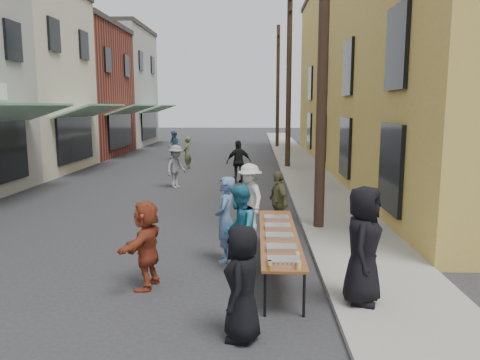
# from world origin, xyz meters

# --- Properties ---
(ground) EXTENTS (120.00, 120.00, 0.00)m
(ground) POSITION_xyz_m (0.00, 0.00, 0.00)
(ground) COLOR #28282B
(ground) RESTS_ON ground
(sidewalk) EXTENTS (2.20, 60.00, 0.10)m
(sidewalk) POSITION_xyz_m (5.00, 15.00, 0.05)
(sidewalk) COLOR gray
(sidewalk) RESTS_ON ground
(storefront_row) EXTENTS (8.00, 37.00, 9.00)m
(storefront_row) POSITION_xyz_m (-10.00, 14.96, 4.12)
(storefront_row) COLOR maroon
(storefront_row) RESTS_ON ground
(building_ochre) EXTENTS (10.00, 28.00, 10.00)m
(building_ochre) POSITION_xyz_m (11.10, 14.00, 5.00)
(building_ochre) COLOR gold
(building_ochre) RESTS_ON ground
(utility_pole_near) EXTENTS (0.26, 0.26, 9.00)m
(utility_pole_near) POSITION_xyz_m (4.30, 3.00, 4.50)
(utility_pole_near) COLOR #2D2116
(utility_pole_near) RESTS_ON ground
(utility_pole_mid) EXTENTS (0.26, 0.26, 9.00)m
(utility_pole_mid) POSITION_xyz_m (4.30, 15.00, 4.50)
(utility_pole_mid) COLOR #2D2116
(utility_pole_mid) RESTS_ON ground
(utility_pole_far) EXTENTS (0.26, 0.26, 9.00)m
(utility_pole_far) POSITION_xyz_m (4.30, 27.00, 4.50)
(utility_pole_far) COLOR #2D2116
(utility_pole_far) RESTS_ON ground
(serving_table) EXTENTS (0.70, 4.00, 0.75)m
(serving_table) POSITION_xyz_m (3.14, -0.12, 0.71)
(serving_table) COLOR brown
(serving_table) RESTS_ON ground
(catering_tray_sausage) EXTENTS (0.50, 0.33, 0.08)m
(catering_tray_sausage) POSITION_xyz_m (3.14, -1.77, 0.79)
(catering_tray_sausage) COLOR maroon
(catering_tray_sausage) RESTS_ON serving_table
(catering_tray_foil_b) EXTENTS (0.50, 0.33, 0.08)m
(catering_tray_foil_b) POSITION_xyz_m (3.14, -1.12, 0.79)
(catering_tray_foil_b) COLOR #B2B2B7
(catering_tray_foil_b) RESTS_ON serving_table
(catering_tray_buns) EXTENTS (0.50, 0.33, 0.08)m
(catering_tray_buns) POSITION_xyz_m (3.14, -0.42, 0.79)
(catering_tray_buns) COLOR tan
(catering_tray_buns) RESTS_ON serving_table
(catering_tray_foil_d) EXTENTS (0.50, 0.33, 0.08)m
(catering_tray_foil_d) POSITION_xyz_m (3.14, 0.28, 0.79)
(catering_tray_foil_d) COLOR #B2B2B7
(catering_tray_foil_d) RESTS_ON serving_table
(catering_tray_buns_end) EXTENTS (0.50, 0.33, 0.08)m
(catering_tray_buns_end) POSITION_xyz_m (3.14, 0.98, 0.79)
(catering_tray_buns_end) COLOR tan
(catering_tray_buns_end) RESTS_ON serving_table
(condiment_jar_a) EXTENTS (0.07, 0.07, 0.08)m
(condiment_jar_a) POSITION_xyz_m (2.92, -2.07, 0.79)
(condiment_jar_a) COLOR #A57F26
(condiment_jar_a) RESTS_ON serving_table
(condiment_jar_b) EXTENTS (0.07, 0.07, 0.08)m
(condiment_jar_b) POSITION_xyz_m (2.92, -1.97, 0.79)
(condiment_jar_b) COLOR #A57F26
(condiment_jar_b) RESTS_ON serving_table
(condiment_jar_c) EXTENTS (0.07, 0.07, 0.08)m
(condiment_jar_c) POSITION_xyz_m (2.92, -1.87, 0.79)
(condiment_jar_c) COLOR #A57F26
(condiment_jar_c) RESTS_ON serving_table
(cup_stack) EXTENTS (0.08, 0.08, 0.12)m
(cup_stack) POSITION_xyz_m (3.34, -2.02, 0.81)
(cup_stack) COLOR tan
(cup_stack) RESTS_ON serving_table
(guest_front_a) EXTENTS (0.62, 0.84, 1.58)m
(guest_front_a) POSITION_xyz_m (2.53, -2.68, 0.79)
(guest_front_a) COLOR black
(guest_front_a) RESTS_ON ground
(guest_front_b) EXTENTS (0.48, 0.67, 1.73)m
(guest_front_b) POSITION_xyz_m (2.09, 0.52, 0.87)
(guest_front_b) COLOR #4E6E98
(guest_front_b) RESTS_ON ground
(guest_front_c) EXTENTS (0.76, 0.91, 1.69)m
(guest_front_c) POSITION_xyz_m (2.40, -0.21, 0.85)
(guest_front_c) COLOR teal
(guest_front_c) RESTS_ON ground
(guest_front_d) EXTENTS (1.03, 1.27, 1.72)m
(guest_front_d) POSITION_xyz_m (2.55, 2.84, 0.86)
(guest_front_d) COLOR silver
(guest_front_d) RESTS_ON ground
(guest_front_e) EXTENTS (0.70, 0.98, 1.54)m
(guest_front_e) POSITION_xyz_m (3.26, 2.78, 0.77)
(guest_front_e) COLOR olive
(guest_front_e) RESTS_ON ground
(guest_queue_back) EXTENTS (0.68, 1.48, 1.53)m
(guest_queue_back) POSITION_xyz_m (0.82, -0.91, 0.77)
(guest_queue_back) COLOR #963A20
(guest_queue_back) RESTS_ON ground
(server) EXTENTS (0.87, 1.05, 1.83)m
(server) POSITION_xyz_m (4.35, -1.65, 1.02)
(server) COLOR black
(server) RESTS_ON sidewalk
(passerby_left) EXTENTS (1.02, 1.22, 1.65)m
(passerby_left) POSITION_xyz_m (-0.37, 9.09, 0.82)
(passerby_left) COLOR gray
(passerby_left) RESTS_ON ground
(passerby_mid) EXTENTS (1.11, 0.71, 1.75)m
(passerby_mid) POSITION_xyz_m (2.00, 10.27, 0.88)
(passerby_mid) COLOR black
(passerby_mid) RESTS_ON ground
(passerby_right) EXTENTS (0.46, 0.64, 1.62)m
(passerby_right) POSITION_xyz_m (-0.73, 14.49, 0.81)
(passerby_right) COLOR #536037
(passerby_right) RESTS_ON ground
(passerby_far) EXTENTS (1.02, 1.04, 1.69)m
(passerby_far) POSITION_xyz_m (-2.09, 18.58, 0.85)
(passerby_far) COLOR #436882
(passerby_far) RESTS_ON ground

